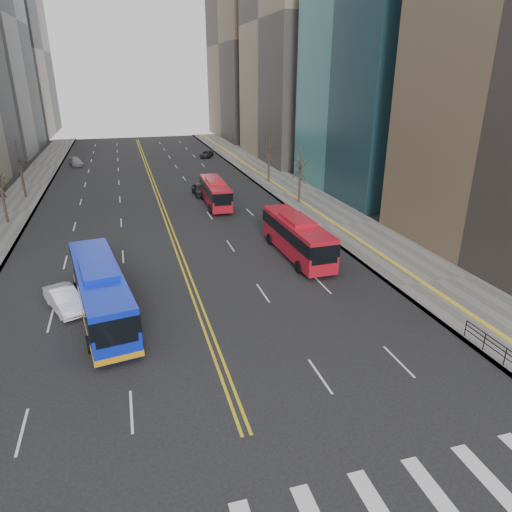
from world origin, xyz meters
TOP-DOWN VIEW (x-y plane):
  - sidewalk_right at (17.50, 45.00)m, footprint 7.00×130.00m
  - sidewalk_left at (-16.50, 45.00)m, footprint 5.00×130.00m
  - centerline at (0.00, 55.00)m, footprint 0.55×100.00m
  - office_towers at (0.12, 68.51)m, footprint 83.00×134.00m
  - pedestrian_railing at (14.30, 6.00)m, footprint 0.06×6.06m
  - street_trees at (-7.18, 34.55)m, footprint 35.20×47.20m
  - blue_bus at (-6.04, 17.61)m, footprint 4.42×12.40m
  - red_bus_near at (9.54, 24.03)m, footprint 2.93×10.76m
  - red_bus_far at (6.17, 41.89)m, footprint 2.73×9.82m
  - car_white at (-8.49, 19.33)m, footprint 3.12×4.65m
  - car_dark_mid at (5.30, 47.39)m, footprint 1.78×4.35m
  - car_silver at (-11.50, 73.45)m, footprint 2.90×4.78m
  - car_dark_far at (11.39, 75.89)m, footprint 3.43×4.60m

SIDE VIEW (x-z plane):
  - centerline at x=0.00m, z-range 0.00..0.01m
  - sidewalk_right at x=17.50m, z-range 0.00..0.15m
  - sidewalk_left at x=-16.50m, z-range 0.00..0.15m
  - car_dark_far at x=11.39m, z-range 0.00..1.16m
  - car_silver at x=-11.50m, z-range 0.00..1.30m
  - car_white at x=-8.49m, z-range 0.00..1.45m
  - car_dark_mid at x=5.30m, z-range 0.00..1.48m
  - pedestrian_railing at x=14.30m, z-range 0.31..1.33m
  - red_bus_far at x=6.17m, z-range 0.18..3.32m
  - blue_bus at x=-6.04m, z-range 0.09..3.62m
  - red_bus_near at x=9.54m, z-range 0.19..3.60m
  - street_trees at x=-7.18m, z-range 1.07..8.67m
  - office_towers at x=0.12m, z-range -5.08..52.92m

